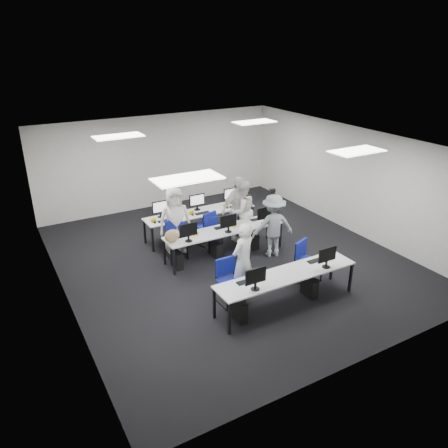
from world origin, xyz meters
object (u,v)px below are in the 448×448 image
chair_4 (245,229)px  chair_0 (230,290)px  chair_6 (205,233)px  desk_mid (225,231)px  chair_5 (178,241)px  student_2 (175,220)px  chair_2 (177,246)px  photographer (273,226)px  student_0 (243,260)px  student_1 (241,211)px  chair_7 (241,225)px  chair_3 (213,240)px  chair_1 (307,269)px  student_3 (238,209)px  desk_front (287,276)px

chair_4 → chair_0: bearing=-117.7°
chair_4 → chair_6: chair_4 is taller
chair_0 → chair_6: bearing=72.6°
desk_mid → chair_5: 1.35m
chair_5 → student_2: (-0.07, -0.03, 0.62)m
chair_2 → photographer: size_ratio=0.58×
chair_6 → student_2: student_2 is taller
student_2 → student_0: bearing=-74.4°
student_1 → student_2: bearing=-13.7°
chair_5 → chair_6: chair_6 is taller
chair_0 → chair_7: (2.04, 2.87, -0.02)m
photographer → chair_5: bearing=-20.1°
desk_mid → photographer: 1.24m
desk_mid → student_2: size_ratio=1.81×
chair_3 → chair_1: bearing=-57.3°
desk_mid → student_0: (-0.61, -1.85, 0.18)m
student_0 → student_3: (1.40, 2.52, 0.05)m
chair_4 → student_1: student_1 is taller
chair_1 → chair_3: (-1.08, 2.57, -0.05)m
student_3 → desk_front: bearing=-112.7°
chair_0 → student_3: (1.78, 2.64, 0.60)m
student_2 → chair_0: bearing=-82.5°
student_2 → chair_1: bearing=-48.5°
desk_mid → chair_4: chair_4 is taller
desk_front → student_2: 3.60m
chair_5 → student_1: bearing=6.5°
student_2 → student_3: size_ratio=0.97×
chair_7 → chair_6: bearing=-171.5°
chair_4 → desk_mid: bearing=-139.5°
chair_0 → chair_4: bearing=51.7°
chair_4 → photographer: photographer is taller
chair_3 → student_0: size_ratio=0.49×
chair_7 → chair_2: bearing=-162.0°
chair_0 → chair_3: 2.61m
student_1 → student_2: size_ratio=0.97×
chair_1 → desk_front: bearing=-174.4°
desk_front → chair_6: 3.51m
chair_1 → chair_5: 3.54m
desk_front → chair_0: 1.23m
chair_0 → photographer: photographer is taller
chair_0 → chair_2: (-0.13, 2.50, -0.01)m
chair_2 → chair_4: chair_4 is taller
chair_5 → photographer: (2.00, -1.48, 0.56)m
chair_3 → chair_5: 0.94m
chair_3 → chair_6: 0.42m
chair_4 → student_0: bearing=-113.2°
desk_front → student_0: size_ratio=1.87×
chair_2 → chair_6: size_ratio=0.99×
chair_0 → chair_3: (0.91, 2.45, -0.04)m
desk_front → student_1: 3.34m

